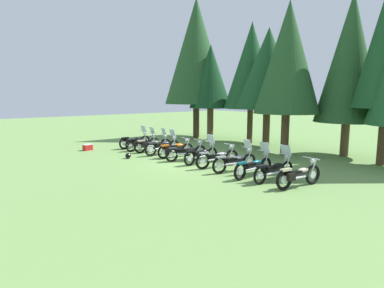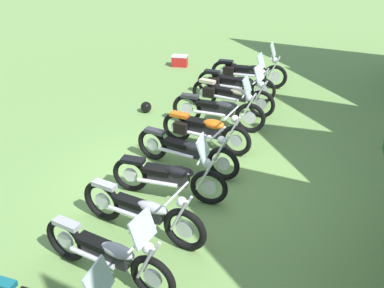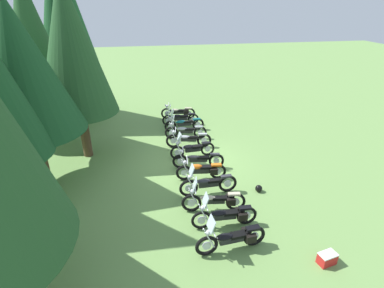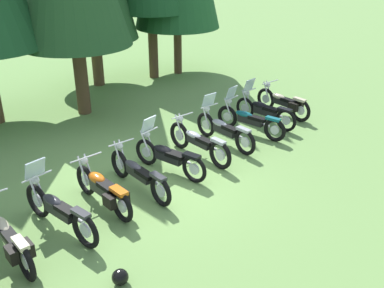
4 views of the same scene
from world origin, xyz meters
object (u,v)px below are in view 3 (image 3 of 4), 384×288
Objects in this scene: motorcycle_3 at (208,184)px; pine_tree_5 at (32,42)px; motorcycle_9 at (184,124)px; motorcycle_8 at (185,131)px; motorcycle_0 at (232,238)px; pine_tree_3 at (19,68)px; pine_tree_6 at (59,23)px; motorcycle_11 at (179,112)px; motorcycle_4 at (202,170)px; picnic_cooler at (327,258)px; motorcycle_2 at (215,200)px; motorcycle_6 at (192,149)px; motorcycle_5 at (198,160)px; motorcycle_7 at (188,139)px; dropped_helmet at (259,188)px; motorcycle_10 at (180,118)px; pine_tree_4 at (70,47)px; motorcycle_1 at (225,215)px; pine_tree_7 at (69,26)px.

pine_tree_5 reaches higher than motorcycle_3.
motorcycle_8 is at bearing 82.79° from motorcycle_9.
pine_tree_3 is (5.04, 6.63, 4.45)m from motorcycle_0.
pine_tree_3 is at bearing 178.82° from pine_tree_6.
motorcycle_0 is 0.27× the size of pine_tree_5.
pine_tree_3 reaches higher than motorcycle_11.
motorcycle_11 is (11.65, 0.01, -0.01)m from motorcycle_0.
motorcycle_0 is 0.97× the size of motorcycle_9.
pine_tree_5 is at bearing -3.07° from motorcycle_9.
motorcycle_4 reaches higher than picnic_cooler.
motorcycle_2 is at bearing -93.35° from motorcycle_0.
motorcycle_3 reaches higher than motorcycle_6.
pine_tree_3 is at bearing 9.69° from motorcycle_5.
motorcycle_8 is 0.32× the size of pine_tree_3.
motorcycle_7 reaches higher than dropped_helmet.
motorcycle_3 is 0.99× the size of motorcycle_5.
motorcycle_6 is 4.31m from motorcycle_10.
motorcycle_8 is at bearing 97.45° from motorcycle_11.
pine_tree_3 is 6.99m from pine_tree_6.
motorcycle_3 is 8.27m from pine_tree_4.
motorcycle_7 reaches higher than picnic_cooler.
motorcycle_11 is at bearing -81.78° from motorcycle_5.
motorcycle_3 is (3.07, 0.06, 0.01)m from motorcycle_0.
motorcycle_3 is 4.34m from motorcycle_7.
motorcycle_4 is 11.48m from pine_tree_6.
pine_tree_3 is (3.95, 6.74, 4.44)m from motorcycle_1.
motorcycle_1 is 6.32m from motorcycle_7.
motorcycle_9 is at bearing -67.10° from pine_tree_4.
dropped_helmet is (-4.57, -7.26, -5.12)m from pine_tree_4.
pine_tree_6 is at bearing -21.94° from motorcycle_9.
motorcycle_11 is at bearing -91.01° from motorcycle_10.
motorcycle_5 is 10.85m from pine_tree_6.
motorcycle_11 is 8.22m from pine_tree_7.
motorcycle_5 is 1.00× the size of motorcycle_7.
motorcycle_8 is (3.32, 0.06, 0.03)m from motorcycle_5.
motorcycle_8 is (1.10, -0.01, 0.02)m from motorcycle_7.
motorcycle_6 reaches higher than motorcycle_5.
dropped_helmet is (-2.34, -2.07, -0.29)m from motorcycle_5.
motorcycle_4 is at bearing 96.88° from motorcycle_5.
motorcycle_7 is at bearing -133.19° from pine_tree_7.
pine_tree_6 is at bearing -66.41° from motorcycle_0.
pine_tree_6 is at bearing -27.73° from motorcycle_7.
motorcycle_11 is 0.26× the size of pine_tree_5.
motorcycle_3 is 0.29× the size of pine_tree_4.
motorcycle_11 is 3.79× the size of picnic_cooler.
motorcycle_7 is 1.02× the size of motorcycle_8.
pine_tree_7 is at bearing 31.91° from picnic_cooler.
motorcycle_4 is 0.94× the size of motorcycle_8.
motorcycle_2 reaches higher than motorcycle_6.
dropped_helmet is at bearing 112.02° from motorcycle_11.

